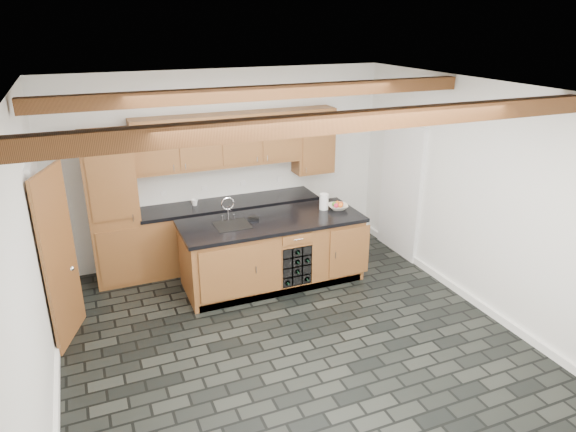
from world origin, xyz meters
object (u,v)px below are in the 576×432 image
paper_towel (324,202)px  island (273,251)px  kitchen_scale (253,218)px  fruit_bowl (338,207)px

paper_towel → island: bearing=-172.6°
kitchen_scale → fruit_bowl: fruit_bowl is taller
kitchen_scale → fruit_bowl: size_ratio=0.63×
island → fruit_bowl: (1.00, 0.03, 0.50)m
fruit_bowl → paper_towel: size_ratio=1.22×
paper_towel → fruit_bowl: bearing=-22.0°
kitchen_scale → paper_towel: 1.05m
island → kitchen_scale: (-0.24, 0.10, 0.49)m
kitchen_scale → island: bearing=1.1°
kitchen_scale → fruit_bowl: 1.24m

